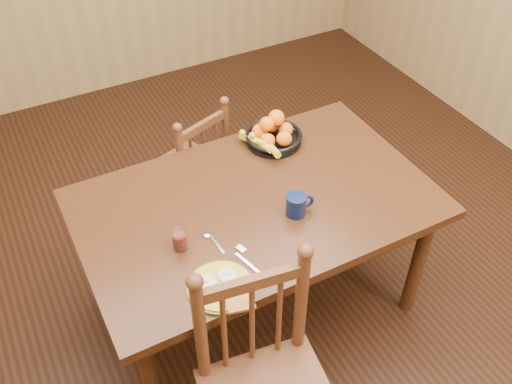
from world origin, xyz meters
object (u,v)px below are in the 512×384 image
dining_table (256,214)px  coffee_mug (297,204)px  fruit_bowl (272,135)px  chair_far (191,171)px  breakfast_plate (222,287)px

dining_table → coffee_mug: coffee_mug is taller
dining_table → fruit_bowl: (0.28, 0.34, 0.14)m
dining_table → chair_far: (-0.05, 0.70, -0.24)m
chair_far → dining_table: bearing=74.9°
fruit_bowl → dining_table: bearing=-128.7°
chair_far → breakfast_plate: size_ratio=2.94×
breakfast_plate → coffee_mug: (0.47, 0.23, 0.04)m
dining_table → breakfast_plate: (-0.35, -0.39, 0.10)m
dining_table → breakfast_plate: breakfast_plate is taller
chair_far → coffee_mug: size_ratio=6.54×
coffee_mug → chair_far: bearing=101.2°
chair_far → fruit_bowl: fruit_bowl is taller
chair_far → breakfast_plate: (-0.30, -1.09, 0.34)m
chair_far → breakfast_plate: chair_far is taller
chair_far → coffee_mug: 0.95m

